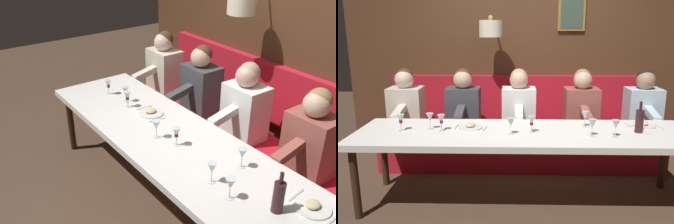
{
  "view_description": "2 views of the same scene",
  "coord_description": "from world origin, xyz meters",
  "views": [
    {
      "loc": [
        -1.68,
        -2.23,
        2.42
      ],
      "look_at": [
        0.05,
        0.17,
        0.92
      ],
      "focal_mm": 40.55,
      "sensor_mm": 36.0,
      "label": 1
    },
    {
      "loc": [
        -3.15,
        0.09,
        1.71
      ],
      "look_at": [
        0.05,
        0.17,
        0.92
      ],
      "focal_mm": 36.51,
      "sensor_mm": 36.0,
      "label": 2
    }
  ],
  "objects": [
    {
      "name": "diner_farthest",
      "position": [
        0.88,
        1.41,
        0.82
      ],
      "size": [
        0.6,
        0.4,
        0.79
      ],
      "color": "beige",
      "rests_on": "banquette_bench"
    },
    {
      "name": "diner_near",
      "position": [
        0.88,
        -0.72,
        0.82
      ],
      "size": [
        0.6,
        0.4,
        0.79
      ],
      "color": "#934C42",
      "rests_on": "banquette_bench"
    },
    {
      "name": "wine_bottle",
      "position": [
        -0.0,
        -1.1,
        0.86
      ],
      "size": [
        0.08,
        0.08,
        0.3
      ],
      "color": "#33191E",
      "rests_on": "dining_table"
    },
    {
      "name": "banquette_bench",
      "position": [
        0.89,
        0.0,
        0.23
      ],
      "size": [
        0.52,
        3.44,
        0.45
      ],
      "primitive_type": "cube",
      "color": "red",
      "rests_on": "ground_plane"
    },
    {
      "name": "wine_glass_4",
      "position": [
        -0.16,
        -0.83,
        0.86
      ],
      "size": [
        0.07,
        0.07,
        0.16
      ],
      "color": "silver",
      "rests_on": "dining_table"
    },
    {
      "name": "diner_far",
      "position": [
        0.88,
        0.71,
        0.82
      ],
      "size": [
        0.6,
        0.4,
        0.79
      ],
      "color": "#3D3D42",
      "rests_on": "banquette_bench"
    },
    {
      "name": "diner_middle",
      "position": [
        0.88,
        0.04,
        0.82
      ],
      "size": [
        0.6,
        0.4,
        0.79
      ],
      "color": "white",
      "rests_on": "banquette_bench"
    },
    {
      "name": "place_setting_0",
      "position": [
        0.21,
        -1.22,
        0.75
      ],
      "size": [
        0.24,
        0.32,
        0.05
      ],
      "color": "silver",
      "rests_on": "dining_table"
    },
    {
      "name": "wine_glass_0",
      "position": [
        0.17,
        -0.62,
        0.86
      ],
      "size": [
        0.07,
        0.07,
        0.16
      ],
      "color": "silver",
      "rests_on": "dining_table"
    },
    {
      "name": "wine_glass_7",
      "position": [
        -0.01,
        1.18,
        0.86
      ],
      "size": [
        0.07,
        0.07,
        0.16
      ],
      "color": "silver",
      "rests_on": "dining_table"
    },
    {
      "name": "wine_glass_1",
      "position": [
        0.05,
        0.91,
        0.86
      ],
      "size": [
        0.07,
        0.07,
        0.16
      ],
      "color": "silver",
      "rests_on": "dining_table"
    },
    {
      "name": "wine_glass_3",
      "position": [
        -0.0,
        0.79,
        0.86
      ],
      "size": [
        0.07,
        0.07,
        0.16
      ],
      "color": "silver",
      "rests_on": "dining_table"
    },
    {
      "name": "ground_plane",
      "position": [
        0.0,
        0.0,
        0.0
      ],
      "size": [
        12.0,
        12.0,
        0.0
      ],
      "primitive_type": "plane",
      "color": "#4C3828"
    },
    {
      "name": "place_setting_1",
      "position": [
        0.1,
        0.53,
        0.75
      ],
      "size": [
        0.24,
        0.32,
        0.05
      ],
      "color": "silver",
      "rests_on": "dining_table"
    },
    {
      "name": "dining_table",
      "position": [
        0.0,
        0.0,
        0.68
      ],
      "size": [
        0.9,
        3.24,
        0.74
      ],
      "color": "silver",
      "rests_on": "ground_plane"
    },
    {
      "name": "back_wall_panel",
      "position": [
        1.46,
        0.0,
        1.36
      ],
      "size": [
        0.59,
        4.64,
        2.9
      ],
      "color": "#51331E",
      "rests_on": "ground_plane"
    },
    {
      "name": "wine_glass_5",
      "position": [
        -0.04,
        -0.07,
        0.86
      ],
      "size": [
        0.07,
        0.07,
        0.16
      ],
      "color": "silver",
      "rests_on": "dining_table"
    },
    {
      "name": "wine_glass_2",
      "position": [
        -0.11,
        0.12,
        0.86
      ],
      "size": [
        0.07,
        0.07,
        0.16
      ],
      "color": "silver",
      "rests_on": "dining_table"
    },
    {
      "name": "wine_glass_6",
      "position": [
        -0.14,
        -0.62,
        0.86
      ],
      "size": [
        0.07,
        0.07,
        0.16
      ],
      "color": "silver",
      "rests_on": "dining_table"
    }
  ]
}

